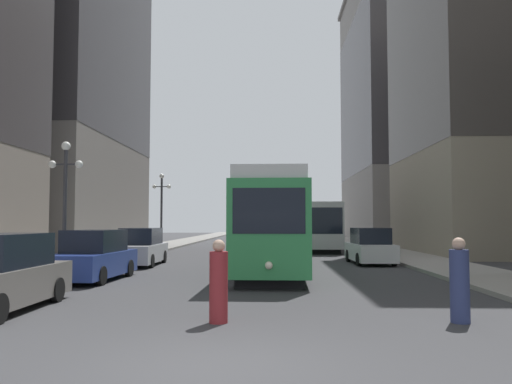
% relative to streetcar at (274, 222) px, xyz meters
% --- Properties ---
extents(ground_plane, '(200.00, 200.00, 0.00)m').
position_rel_streetcar_xyz_m(ground_plane, '(-0.84, -15.49, -2.10)').
color(ground_plane, '#38383A').
extents(sidewalk_left, '(3.41, 120.00, 0.15)m').
position_rel_streetcar_xyz_m(sidewalk_left, '(-9.54, 24.51, -2.03)').
color(sidewalk_left, gray).
rests_on(sidewalk_left, ground).
extents(sidewalk_right, '(3.41, 120.00, 0.15)m').
position_rel_streetcar_xyz_m(sidewalk_right, '(7.86, 24.51, -2.03)').
color(sidewalk_right, gray).
rests_on(sidewalk_right, ground).
extents(streetcar, '(2.93, 14.96, 3.89)m').
position_rel_streetcar_xyz_m(streetcar, '(0.00, 0.00, 0.00)').
color(streetcar, black).
rests_on(streetcar, ground).
extents(transit_bus, '(2.82, 12.55, 3.45)m').
position_rel_streetcar_xyz_m(transit_bus, '(3.39, 16.69, -0.15)').
color(transit_bus, black).
rests_on(transit_bus, ground).
extents(parked_car_left_mid, '(1.98, 5.03, 1.82)m').
position_rel_streetcar_xyz_m(parked_car_left_mid, '(-6.54, 2.26, -1.26)').
color(parked_car_left_mid, black).
rests_on(parked_car_left_mid, ground).
extents(parked_car_right_far, '(2.01, 4.59, 1.82)m').
position_rel_streetcar_xyz_m(parked_car_right_far, '(4.86, 3.43, -1.26)').
color(parked_car_right_far, black).
rests_on(parked_car_right_far, ground).
extents(parked_car_left_far, '(2.02, 4.79, 1.82)m').
position_rel_streetcar_xyz_m(parked_car_left_far, '(-6.53, -4.41, -1.26)').
color(parked_car_left_far, black).
rests_on(parked_car_left_far, ground).
extents(pedestrian_crossing_near, '(0.40, 0.40, 1.77)m').
position_rel_streetcar_xyz_m(pedestrian_crossing_near, '(3.88, -12.02, -1.28)').
color(pedestrian_crossing_near, navy).
rests_on(pedestrian_crossing_near, ground).
extents(pedestrian_crossing_far, '(0.39, 0.39, 1.73)m').
position_rel_streetcar_xyz_m(pedestrian_crossing_far, '(-1.16, -12.21, -1.30)').
color(pedestrian_crossing_far, maroon).
rests_on(pedestrian_crossing_far, ground).
extents(lamp_post_left_near, '(1.41, 0.36, 5.22)m').
position_rel_streetcar_xyz_m(lamp_post_left_near, '(-8.43, -2.49, 1.50)').
color(lamp_post_left_near, '#333338').
rests_on(lamp_post_left_near, sidewalk_left).
extents(lamp_post_left_far, '(1.41, 0.36, 5.61)m').
position_rel_streetcar_xyz_m(lamp_post_left_far, '(-8.43, 15.49, 1.73)').
color(lamp_post_left_far, '#333338').
rests_on(lamp_post_left_far, sidewalk_left).
extents(building_left_midblock, '(11.35, 17.91, 32.20)m').
position_rel_streetcar_xyz_m(building_left_midblock, '(-16.62, 14.44, 14.51)').
color(building_left_midblock, slate).
rests_on(building_left_midblock, ground).
extents(building_right_far, '(12.81, 23.45, 31.59)m').
position_rel_streetcar_xyz_m(building_right_far, '(15.68, 38.76, 14.19)').
color(building_right_far, gray).
rests_on(building_right_far, ground).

